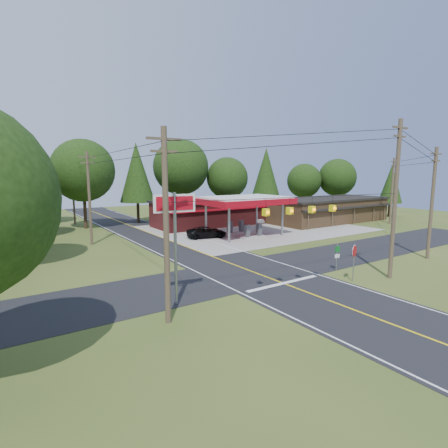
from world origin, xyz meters
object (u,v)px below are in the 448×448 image
sedan_car (254,219)px  gas_canopy (244,202)px  octagonal_stop_sign (354,254)px  suv_car (207,232)px  big_stop_sign (175,222)px

sedan_car → gas_canopy: bearing=-129.3°
gas_canopy → octagonal_stop_sign: 19.67m
gas_canopy → sedan_car: gas_canopy is taller
sedan_car → octagonal_stop_sign: 29.80m
suv_car → octagonal_stop_sign: bearing=-167.1°
sedan_car → big_stop_sign: big_stop_sign is taller
suv_car → big_stop_sign: size_ratio=0.72×
sedan_car → octagonal_stop_sign: size_ratio=1.45×
big_stop_sign → octagonal_stop_sign: size_ratio=2.46×
suv_car → sedan_car: (12.50, 6.50, 0.00)m
sedan_car → octagonal_stop_sign: octagonal_stop_sign is taller
gas_canopy → suv_car: gas_canopy is taller
suv_car → big_stop_sign: (-12.50, -17.41, 4.26)m
big_stop_sign → octagonal_stop_sign: (12.50, -3.11, -2.89)m
gas_canopy → suv_car: size_ratio=2.21×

